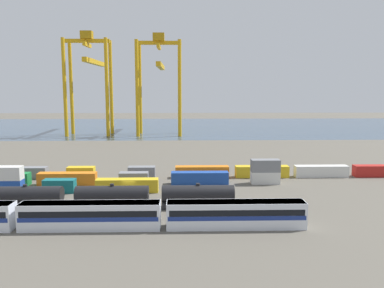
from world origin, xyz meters
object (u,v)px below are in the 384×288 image
(freight_tank_row, at_px, (112,197))
(shipping_container_10, at_px, (265,178))
(shipping_container_14, at_px, (142,172))
(shipping_container_18, at_px, (380,171))
(passenger_train, at_px, (90,214))
(shipping_container_4, at_px, (60,186))
(gantry_crane_west, at_px, (90,72))
(shipping_container_5, at_px, (127,185))
(shipping_container_17, at_px, (321,171))
(gantry_crane_central, at_px, (159,74))

(freight_tank_row, relative_size, shipping_container_10, 6.82)
(shipping_container_14, bearing_deg, shipping_container_18, 0.00)
(passenger_train, relative_size, shipping_container_14, 10.31)
(freight_tank_row, height_order, shipping_container_4, freight_tank_row)
(freight_tank_row, distance_m, gantry_crane_west, 116.65)
(passenger_train, height_order, shipping_container_5, passenger_train)
(freight_tank_row, height_order, shipping_container_17, freight_tank_row)
(shipping_container_10, bearing_deg, freight_tank_row, -150.15)
(freight_tank_row, distance_m, gantry_crane_central, 112.85)
(shipping_container_18, relative_size, gantry_crane_west, 0.28)
(shipping_container_10, distance_m, gantry_crane_west, 112.71)
(shipping_container_17, xyz_separation_m, gantry_crane_west, (-71.59, 87.39, 25.69))
(shipping_container_18, bearing_deg, gantry_crane_west, 134.29)
(shipping_container_17, xyz_separation_m, shipping_container_18, (13.68, 0.00, 0.00))
(freight_tank_row, relative_size, shipping_container_18, 3.40)
(passenger_train, height_order, shipping_container_17, passenger_train)
(shipping_container_4, bearing_deg, shipping_container_10, 8.42)
(shipping_container_4, height_order, shipping_container_17, same)
(freight_tank_row, height_order, gantry_crane_central, gantry_crane_central)
(shipping_container_5, relative_size, shipping_container_10, 2.00)
(shipping_container_5, bearing_deg, shipping_container_18, 12.34)
(gantry_crane_west, bearing_deg, shipping_container_17, -50.68)
(freight_tank_row, height_order, gantry_crane_west, gantry_crane_west)
(shipping_container_4, xyz_separation_m, shipping_container_5, (13.16, 0.00, 0.00))
(gantry_crane_central, bearing_deg, shipping_container_18, -57.65)
(freight_tank_row, height_order, shipping_container_14, freight_tank_row)
(shipping_container_4, bearing_deg, shipping_container_17, 12.45)
(freight_tank_row, bearing_deg, gantry_crane_west, 104.16)
(shipping_container_4, bearing_deg, freight_tank_row, -41.63)
(shipping_container_5, relative_size, gantry_crane_central, 0.28)
(shipping_container_14, height_order, gantry_crane_west, gantry_crane_west)
(gantry_crane_central, bearing_deg, passenger_train, -91.76)
(shipping_container_10, bearing_deg, gantry_crane_central, 106.30)
(passenger_train, height_order, gantry_crane_central, gantry_crane_central)
(shipping_container_5, xyz_separation_m, shipping_container_17, (42.65, 12.32, 0.00))
(freight_tank_row, distance_m, shipping_container_14, 23.25)
(shipping_container_4, distance_m, shipping_container_18, 70.57)
(shipping_container_18, xyz_separation_m, gantry_crane_central, (-55.16, 87.10, 24.98))
(passenger_train, relative_size, freight_tank_row, 1.51)
(passenger_train, xyz_separation_m, shipping_container_10, (30.95, 26.72, -0.84))
(freight_tank_row, bearing_deg, shipping_container_10, 29.85)
(shipping_container_17, xyz_separation_m, gantry_crane_central, (-41.49, 87.10, 24.98))
(shipping_container_17, relative_size, shipping_container_18, 1.00)
(shipping_container_17, bearing_deg, passenger_train, -143.95)
(passenger_train, relative_size, shipping_container_4, 10.31)
(shipping_container_4, distance_m, gantry_crane_central, 103.51)
(gantry_crane_west, bearing_deg, shipping_container_18, -45.71)
(shipping_container_10, relative_size, shipping_container_17, 0.50)
(passenger_train, xyz_separation_m, shipping_container_4, (-10.65, 20.56, -0.84))
(shipping_container_4, relative_size, shipping_container_10, 1.00)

